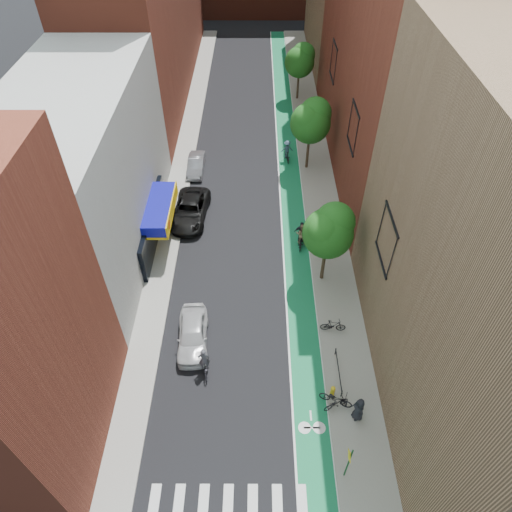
{
  "coord_description": "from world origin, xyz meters",
  "views": [
    {
      "loc": [
        0.98,
        -12.03,
        24.17
      ],
      "look_at": [
        0.93,
        10.8,
        1.5
      ],
      "focal_mm": 32.0,
      "sensor_mm": 36.0,
      "label": 1
    }
  ],
  "objects_px": {
    "parked_car_black": "(190,210)",
    "parked_car_silver": "(196,165)",
    "parked_car_white": "(193,334)",
    "cyclist_lead": "(204,365)",
    "cyclist_lane_mid": "(301,237)",
    "fire_hydrant": "(333,390)",
    "pedestrian": "(359,409)",
    "cyclist_lane_far": "(287,152)",
    "cyclist_lane_near": "(301,237)"
  },
  "relations": [
    {
      "from": "cyclist_lane_mid",
      "to": "cyclist_lane_far",
      "type": "distance_m",
      "value": 11.84
    },
    {
      "from": "parked_car_silver",
      "to": "fire_hydrant",
      "type": "xyz_separation_m",
      "value": [
        9.9,
        -22.62,
        -0.1
      ]
    },
    {
      "from": "parked_car_silver",
      "to": "fire_hydrant",
      "type": "relative_size",
      "value": 5.18
    },
    {
      "from": "parked_car_white",
      "to": "parked_car_silver",
      "type": "bearing_deg",
      "value": 91.13
    },
    {
      "from": "cyclist_lane_mid",
      "to": "pedestrian",
      "type": "distance_m",
      "value": 14.12
    },
    {
      "from": "parked_car_white",
      "to": "parked_car_black",
      "type": "bearing_deg",
      "value": 93.06
    },
    {
      "from": "parked_car_black",
      "to": "fire_hydrant",
      "type": "xyz_separation_m",
      "value": [
        9.74,
        -15.85,
        -0.23
      ]
    },
    {
      "from": "cyclist_lane_far",
      "to": "fire_hydrant",
      "type": "xyz_separation_m",
      "value": [
        1.48,
        -24.44,
        -0.33
      ]
    },
    {
      "from": "cyclist_lead",
      "to": "pedestrian",
      "type": "xyz_separation_m",
      "value": [
        8.57,
        -2.88,
        0.27
      ]
    },
    {
      "from": "cyclist_lead",
      "to": "pedestrian",
      "type": "bearing_deg",
      "value": 151.64
    },
    {
      "from": "cyclist_lane_mid",
      "to": "parked_car_black",
      "type": "bearing_deg",
      "value": -11.51
    },
    {
      "from": "pedestrian",
      "to": "fire_hydrant",
      "type": "xyz_separation_m",
      "value": [
        -1.19,
        1.35,
        -0.46
      ]
    },
    {
      "from": "cyclist_lane_far",
      "to": "fire_hydrant",
      "type": "distance_m",
      "value": 24.48
    },
    {
      "from": "parked_car_white",
      "to": "cyclist_lead",
      "type": "relative_size",
      "value": 2.08
    },
    {
      "from": "parked_car_black",
      "to": "cyclist_lead",
      "type": "xyz_separation_m",
      "value": [
        2.35,
        -14.32,
        -0.04
      ]
    },
    {
      "from": "cyclist_lane_near",
      "to": "cyclist_lane_far",
      "type": "distance_m",
      "value": 11.94
    },
    {
      "from": "parked_car_silver",
      "to": "fire_hydrant",
      "type": "bearing_deg",
      "value": -65.53
    },
    {
      "from": "parked_car_black",
      "to": "pedestrian",
      "type": "xyz_separation_m",
      "value": [
        10.93,
        -17.2,
        0.22
      ]
    },
    {
      "from": "cyclist_lane_mid",
      "to": "pedestrian",
      "type": "bearing_deg",
      "value": 107.45
    },
    {
      "from": "cyclist_lead",
      "to": "cyclist_lane_near",
      "type": "distance_m",
      "value": 12.73
    },
    {
      "from": "cyclist_lane_mid",
      "to": "fire_hydrant",
      "type": "height_order",
      "value": "cyclist_lane_mid"
    },
    {
      "from": "cyclist_lane_near",
      "to": "pedestrian",
      "type": "height_order",
      "value": "cyclist_lane_near"
    },
    {
      "from": "cyclist_lane_far",
      "to": "parked_car_silver",
      "type": "bearing_deg",
      "value": 1.25
    },
    {
      "from": "parked_car_black",
      "to": "parked_car_silver",
      "type": "height_order",
      "value": "parked_car_black"
    },
    {
      "from": "parked_car_silver",
      "to": "cyclist_lane_near",
      "type": "bearing_deg",
      "value": -47.69
    },
    {
      "from": "cyclist_lane_near",
      "to": "cyclist_lane_far",
      "type": "bearing_deg",
      "value": -77.98
    },
    {
      "from": "parked_car_white",
      "to": "cyclist_lead",
      "type": "bearing_deg",
      "value": -70.86
    },
    {
      "from": "cyclist_lead",
      "to": "cyclist_lane_mid",
      "type": "bearing_deg",
      "value": -129.98
    },
    {
      "from": "parked_car_silver",
      "to": "cyclist_lane_far",
      "type": "relative_size",
      "value": 1.99
    },
    {
      "from": "fire_hydrant",
      "to": "cyclist_lane_mid",
      "type": "bearing_deg",
      "value": 94.32
    },
    {
      "from": "cyclist_lane_mid",
      "to": "pedestrian",
      "type": "xyz_separation_m",
      "value": [
        2.14,
        -13.95,
        0.17
      ]
    },
    {
      "from": "cyclist_lead",
      "to": "fire_hydrant",
      "type": "relative_size",
      "value": 2.82
    },
    {
      "from": "parked_car_silver",
      "to": "cyclist_lane_mid",
      "type": "relative_size",
      "value": 1.82
    },
    {
      "from": "parked_car_black",
      "to": "fire_hydrant",
      "type": "relative_size",
      "value": 7.4
    },
    {
      "from": "pedestrian",
      "to": "fire_hydrant",
      "type": "bearing_deg",
      "value": -160.4
    },
    {
      "from": "parked_car_white",
      "to": "cyclist_lane_far",
      "type": "height_order",
      "value": "cyclist_lane_far"
    },
    {
      "from": "cyclist_lead",
      "to": "parked_car_black",
      "type": "bearing_deg",
      "value": -90.48
    },
    {
      "from": "parked_car_black",
      "to": "cyclist_lane_far",
      "type": "height_order",
      "value": "cyclist_lane_far"
    },
    {
      "from": "parked_car_black",
      "to": "cyclist_lane_mid",
      "type": "distance_m",
      "value": 9.37
    },
    {
      "from": "parked_car_black",
      "to": "cyclist_lane_mid",
      "type": "height_order",
      "value": "cyclist_lane_mid"
    },
    {
      "from": "cyclist_lane_near",
      "to": "cyclist_lane_mid",
      "type": "xyz_separation_m",
      "value": [
        0.01,
        0.1,
        -0.11
      ]
    },
    {
      "from": "parked_car_white",
      "to": "cyclist_lane_far",
      "type": "distance_m",
      "value": 21.84
    },
    {
      "from": "parked_car_white",
      "to": "fire_hydrant",
      "type": "xyz_separation_m",
      "value": [
        8.3,
        -3.69,
        -0.21
      ]
    },
    {
      "from": "parked_car_white",
      "to": "parked_car_silver",
      "type": "relative_size",
      "value": 1.13
    },
    {
      "from": "parked_car_black",
      "to": "cyclist_lane_near",
      "type": "bearing_deg",
      "value": -16.12
    },
    {
      "from": "parked_car_white",
      "to": "parked_car_silver",
      "type": "height_order",
      "value": "parked_car_white"
    },
    {
      "from": "cyclist_lane_far",
      "to": "pedestrian",
      "type": "bearing_deg",
      "value": 85.01
    },
    {
      "from": "cyclist_lane_mid",
      "to": "fire_hydrant",
      "type": "distance_m",
      "value": 12.64
    },
    {
      "from": "parked_car_white",
      "to": "pedestrian",
      "type": "distance_m",
      "value": 10.74
    },
    {
      "from": "parked_car_black",
      "to": "fire_hydrant",
      "type": "distance_m",
      "value": 18.6
    }
  ]
}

